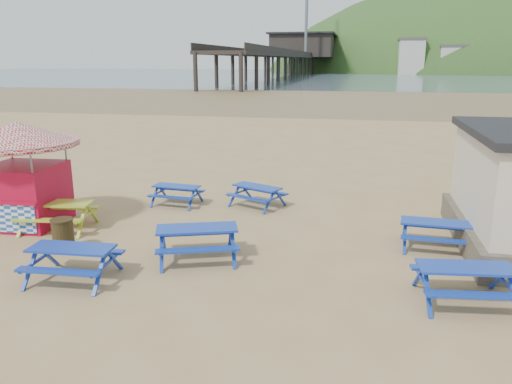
% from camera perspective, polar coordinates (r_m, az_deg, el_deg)
% --- Properties ---
extents(ground, '(400.00, 400.00, 0.00)m').
position_cam_1_polar(ground, '(14.03, -5.95, -5.24)').
color(ground, tan).
rests_on(ground, ground).
extents(wet_sand, '(400.00, 400.00, 0.00)m').
position_cam_1_polar(wet_sand, '(67.84, 8.32, 10.60)').
color(wet_sand, olive).
rests_on(wet_sand, ground).
extents(sea, '(400.00, 400.00, 0.00)m').
position_cam_1_polar(sea, '(182.66, 10.63, 13.05)').
color(sea, '#495B68').
rests_on(sea, ground).
extents(picnic_table_blue_a, '(1.69, 1.41, 0.66)m').
position_cam_1_polar(picnic_table_blue_a, '(17.27, -9.05, -0.34)').
color(picnic_table_blue_a, '#1549A8').
rests_on(picnic_table_blue_a, ground).
extents(picnic_table_blue_b, '(2.08, 1.92, 0.70)m').
position_cam_1_polar(picnic_table_blue_b, '(16.85, 0.14, -0.48)').
color(picnic_table_blue_b, '#1549A8').
rests_on(picnic_table_blue_b, ground).
extents(picnic_table_blue_c, '(1.84, 1.53, 0.74)m').
position_cam_1_polar(picnic_table_blue_c, '(13.90, 19.78, -4.65)').
color(picnic_table_blue_c, '#1549A8').
rests_on(picnic_table_blue_c, ground).
extents(picnic_table_blue_d, '(1.95, 1.60, 0.78)m').
position_cam_1_polar(picnic_table_blue_d, '(12.00, -20.20, -7.66)').
color(picnic_table_blue_d, '#1549A8').
rests_on(picnic_table_blue_d, ground).
extents(picnic_table_blue_e, '(2.39, 2.15, 0.83)m').
position_cam_1_polar(picnic_table_blue_e, '(12.48, -6.71, -5.82)').
color(picnic_table_blue_e, '#1549A8').
rests_on(picnic_table_blue_e, ground).
extents(picnic_table_blue_f, '(2.06, 1.73, 0.79)m').
position_cam_1_polar(picnic_table_blue_f, '(11.10, 22.73, -9.73)').
color(picnic_table_blue_f, '#1549A8').
rests_on(picnic_table_blue_f, ground).
extents(picnic_table_yellow, '(2.18, 1.86, 0.83)m').
position_cam_1_polar(picnic_table_yellow, '(15.62, -21.67, -2.54)').
color(picnic_table_yellow, gold).
rests_on(picnic_table_yellow, ground).
extents(ice_cream_kiosk, '(3.64, 3.64, 3.10)m').
position_cam_1_polar(ice_cream_kiosk, '(16.17, -25.26, 3.25)').
color(ice_cream_kiosk, '#AC082B').
rests_on(ice_cream_kiosk, ground).
extents(litter_bin, '(0.58, 0.58, 0.85)m').
position_cam_1_polar(litter_bin, '(13.87, -21.19, -4.55)').
color(litter_bin, '#362B13').
rests_on(litter_bin, ground).
extents(pier, '(24.00, 220.00, 39.29)m').
position_cam_1_polar(pier, '(192.05, 5.22, 14.94)').
color(pier, black).
rests_on(pier, ground).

